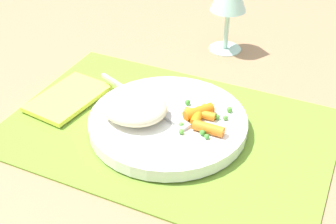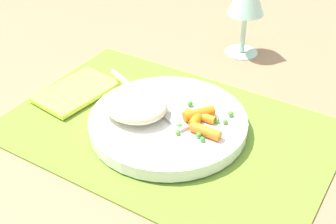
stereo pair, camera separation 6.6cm
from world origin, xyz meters
TOP-DOWN VIEW (x-y plane):
  - ground_plane at (0.00, 0.00)m, footprint 2.40×2.40m
  - placemat at (0.00, 0.00)m, footprint 0.49×0.33m
  - plate at (0.00, 0.00)m, footprint 0.24×0.24m
  - rice_mound at (-0.05, -0.02)m, footprint 0.10×0.09m
  - carrot_portion at (0.05, 0.01)m, footprint 0.07×0.06m
  - pea_scatter at (0.05, 0.02)m, footprint 0.08×0.09m
  - fork at (-0.04, 0.02)m, footprint 0.20×0.09m
  - napkin at (-0.19, -0.00)m, footprint 0.10×0.14m

SIDE VIEW (x-z plane):
  - ground_plane at x=0.00m, z-range 0.00..0.00m
  - placemat at x=0.00m, z-range 0.00..0.01m
  - napkin at x=-0.19m, z-range 0.01..0.01m
  - plate at x=0.00m, z-range 0.01..0.03m
  - fork at x=-0.04m, z-range 0.03..0.03m
  - pea_scatter at x=0.05m, z-range 0.03..0.03m
  - carrot_portion at x=0.05m, z-range 0.02..0.04m
  - rice_mound at x=-0.05m, z-range 0.03..0.06m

